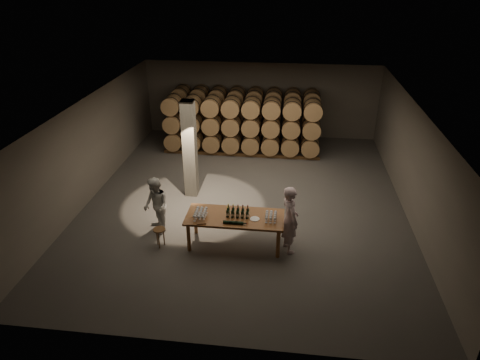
# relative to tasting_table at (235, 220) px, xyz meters

# --- Properties ---
(room) EXTENTS (12.00, 12.00, 12.00)m
(room) POSITION_rel_tasting_table_xyz_m (-1.80, 2.70, 0.80)
(room) COLOR #595653
(room) RESTS_ON ground
(tasting_table) EXTENTS (2.60, 1.10, 0.90)m
(tasting_table) POSITION_rel_tasting_table_xyz_m (0.00, 0.00, 0.00)
(tasting_table) COLOR brown
(tasting_table) RESTS_ON ground
(barrel_stack_back) EXTENTS (6.26, 0.95, 2.31)m
(barrel_stack_back) POSITION_rel_tasting_table_xyz_m (-0.57, 7.70, 0.40)
(barrel_stack_back) COLOR brown
(barrel_stack_back) RESTS_ON ground
(barrel_stack_front) EXTENTS (6.26, 0.95, 2.31)m
(barrel_stack_front) POSITION_rel_tasting_table_xyz_m (-0.57, 6.30, 0.40)
(barrel_stack_front) COLOR brown
(barrel_stack_front) RESTS_ON ground
(bottle_cluster) EXTENTS (0.60, 0.23, 0.31)m
(bottle_cluster) POSITION_rel_tasting_table_xyz_m (0.07, 0.01, 0.22)
(bottle_cluster) COLOR black
(bottle_cluster) RESTS_ON tasting_table
(lying_bottles) EXTENTS (0.63, 0.08, 0.08)m
(lying_bottles) POSITION_rel_tasting_table_xyz_m (0.02, -0.38, 0.15)
(lying_bottles) COLOR black
(lying_bottles) RESTS_ON tasting_table
(glass_cluster_left) EXTENTS (0.31, 0.53, 0.19)m
(glass_cluster_left) POSITION_rel_tasting_table_xyz_m (-0.90, -0.14, 0.24)
(glass_cluster_left) COLOR silver
(glass_cluster_left) RESTS_ON tasting_table
(glass_cluster_right) EXTENTS (0.30, 0.41, 0.17)m
(glass_cluster_right) POSITION_rel_tasting_table_xyz_m (0.95, -0.04, 0.23)
(glass_cluster_right) COLOR silver
(glass_cluster_right) RESTS_ON tasting_table
(plate) EXTENTS (0.25, 0.25, 0.01)m
(plate) POSITION_rel_tasting_table_xyz_m (0.54, -0.08, 0.11)
(plate) COLOR white
(plate) RESTS_ON tasting_table
(notebook_near) EXTENTS (0.28, 0.24, 0.03)m
(notebook_near) POSITION_rel_tasting_table_xyz_m (-0.82, -0.41, 0.12)
(notebook_near) COLOR brown
(notebook_near) RESTS_ON tasting_table
(notebook_corner) EXTENTS (0.29, 0.35, 0.03)m
(notebook_corner) POSITION_rel_tasting_table_xyz_m (-1.15, -0.44, 0.12)
(notebook_corner) COLOR brown
(notebook_corner) RESTS_ON tasting_table
(pen) EXTENTS (0.13, 0.03, 0.01)m
(pen) POSITION_rel_tasting_table_xyz_m (-0.75, -0.45, 0.11)
(pen) COLOR black
(pen) RESTS_ON tasting_table
(stool) EXTENTS (0.33, 0.33, 0.54)m
(stool) POSITION_rel_tasting_table_xyz_m (-2.01, -0.31, -0.35)
(stool) COLOR brown
(stool) RESTS_ON ground
(person_man) EXTENTS (0.70, 0.82, 1.90)m
(person_man) POSITION_rel_tasting_table_xyz_m (1.45, -0.06, 0.15)
(person_man) COLOR beige
(person_man) RESTS_ON ground
(person_woman) EXTENTS (0.99, 1.03, 1.67)m
(person_woman) POSITION_rel_tasting_table_xyz_m (-2.28, 0.39, 0.04)
(person_woman) COLOR silver
(person_woman) RESTS_ON ground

